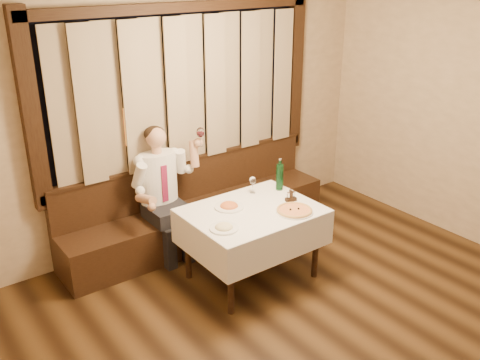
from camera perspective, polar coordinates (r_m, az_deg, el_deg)
room at (r=4.38m, az=7.21°, el=2.30°), size 5.01×6.01×2.81m
banquette at (r=6.13m, az=-4.57°, el=-3.59°), size 3.20×0.61×0.94m
dining_table at (r=5.22m, az=1.30°, el=-4.22°), size 1.27×0.97×0.76m
pizza at (r=5.14m, az=5.82°, el=-3.25°), size 0.36×0.36×0.04m
pasta_red at (r=5.20m, az=-1.18°, el=-2.57°), size 0.29×0.29×0.10m
pasta_cream at (r=4.80m, az=-1.73°, el=-4.86°), size 0.26×0.26×0.09m
green_bottle at (r=5.58m, az=4.25°, el=0.37°), size 0.08×0.08×0.34m
table_wine_glass at (r=5.48m, az=1.36°, el=-0.11°), size 0.07×0.07×0.18m
cruet_caddy at (r=5.36m, az=5.45°, el=-1.84°), size 0.12×0.07×0.12m
seated_man at (r=5.64m, az=-8.24°, el=-0.38°), size 0.79×0.59×1.43m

